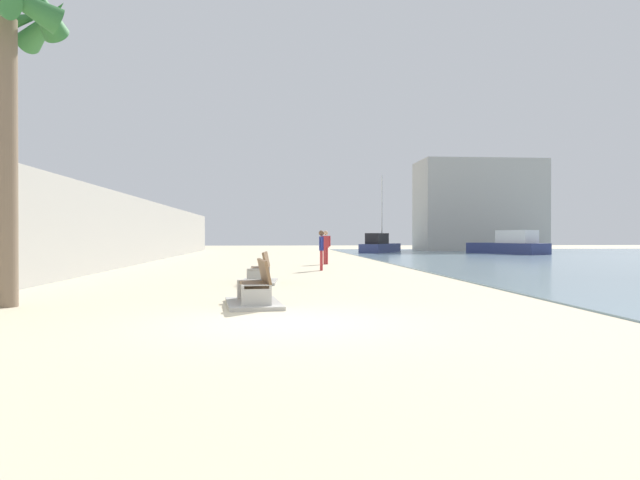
% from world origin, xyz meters
% --- Properties ---
extents(ground_plane, '(120.00, 120.00, 0.00)m').
position_xyz_m(ground_plane, '(0.00, 18.00, 0.00)').
color(ground_plane, beige).
extents(seawall, '(0.80, 64.00, 3.46)m').
position_xyz_m(seawall, '(-7.50, 18.00, 1.73)').
color(seawall, '#ADAAA3').
rests_on(seawall, ground).
extents(palm_tree, '(2.74, 2.87, 7.10)m').
position_xyz_m(palm_tree, '(-5.77, 2.63, 5.38)').
color(palm_tree, '#7A6651').
rests_on(palm_tree, ground).
extents(bench_near, '(1.34, 2.21, 0.98)m').
position_xyz_m(bench_near, '(-0.60, 2.47, 0.23)').
color(bench_near, '#ADAAA3').
rests_on(bench_near, ground).
extents(bench_far, '(1.22, 2.16, 0.98)m').
position_xyz_m(bench_far, '(-0.61, 8.27, 0.23)').
color(bench_far, '#ADAAA3').
rests_on(bench_far, ground).
extents(person_walking, '(0.23, 0.53, 1.72)m').
position_xyz_m(person_walking, '(1.88, 14.60, 1.00)').
color(person_walking, '#B22D33').
rests_on(person_walking, ground).
extents(person_standing, '(0.51, 0.26, 1.75)m').
position_xyz_m(person_standing, '(2.56, 19.87, 1.03)').
color(person_standing, '#B22D33').
rests_on(person_standing, ground).
extents(boat_far_right, '(4.91, 7.20, 1.89)m').
position_xyz_m(boat_far_right, '(18.84, 35.02, 0.72)').
color(boat_far_right, navy).
rests_on(boat_far_right, water_bay).
extents(boat_distant, '(4.72, 6.74, 6.80)m').
position_xyz_m(boat_distant, '(9.17, 39.82, 0.67)').
color(boat_distant, navy).
rests_on(boat_distant, water_bay).
extents(harbor_building, '(12.00, 6.00, 8.92)m').
position_xyz_m(harbor_building, '(20.34, 46.00, 4.46)').
color(harbor_building, '#ADAAA3').
rests_on(harbor_building, ground).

